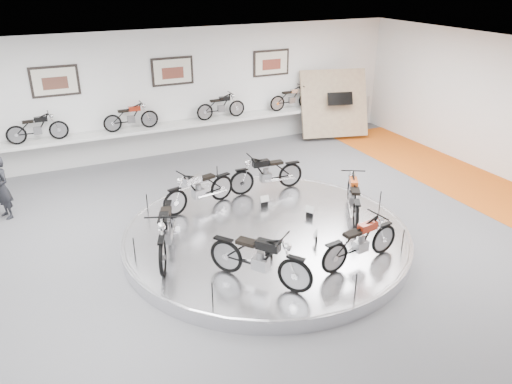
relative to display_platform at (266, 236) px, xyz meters
name	(u,v)px	position (x,y,z in m)	size (l,w,h in m)	color
floor	(272,248)	(0.00, -0.30, -0.15)	(16.00, 16.00, 0.00)	#525254
ceiling	(275,65)	(0.00, -0.30, 3.85)	(16.00, 16.00, 0.00)	white
wall_back	(174,93)	(0.00, 6.70, 1.85)	(16.00, 16.00, 0.00)	white
orange_carpet_strip	(491,193)	(6.80, -0.30, -0.14)	(2.40, 12.60, 0.01)	#CF6507
dado_band	(177,136)	(0.00, 6.68, 0.40)	(15.68, 0.04, 1.10)	#BCBCBA
display_platform	(266,236)	(0.00, 0.00, 0.00)	(6.40, 6.40, 0.30)	silver
platform_rim	(266,231)	(0.00, 0.00, 0.12)	(6.40, 6.40, 0.10)	#B2B2BA
shelf	(178,125)	(0.00, 6.40, 0.85)	(11.00, 0.55, 0.10)	silver
poster_left	(55,81)	(-3.50, 6.66, 2.55)	(1.35, 0.06, 0.88)	beige
poster_center	(173,71)	(0.00, 6.66, 2.55)	(1.35, 0.06, 0.88)	beige
poster_right	(271,63)	(3.50, 6.66, 2.55)	(1.35, 0.06, 0.88)	beige
display_panel	(334,104)	(5.60, 5.80, 1.10)	(2.40, 0.12, 2.40)	tan
shelf_bike_a	(37,130)	(-4.20, 6.40, 1.27)	(1.22, 0.42, 0.73)	black
shelf_bike_b	(131,119)	(-1.50, 6.40, 1.27)	(1.22, 0.42, 0.73)	maroon
shelf_bike_c	(221,108)	(1.50, 6.40, 1.27)	(1.22, 0.42, 0.73)	black
shelf_bike_d	(292,99)	(4.20, 6.40, 1.27)	(1.22, 0.42, 0.73)	#B6B6BA
bike_a	(267,173)	(0.97, 1.93, 0.66)	(1.74, 0.61, 1.02)	black
bike_b	(199,189)	(-0.96, 1.74, 0.65)	(1.70, 0.60, 1.00)	#B6B6BA
bike_c	(165,230)	(-2.30, -0.02, 0.70)	(1.88, 0.66, 1.10)	black
bike_d	(260,257)	(-1.02, -1.75, 0.68)	(1.80, 0.64, 1.06)	black
bike_e	(361,241)	(1.07, -2.00, 0.64)	(1.66, 0.59, 0.98)	maroon
bike_f	(353,196)	(2.19, -0.20, 0.64)	(1.67, 0.59, 0.98)	#D25018
visitor	(2,188)	(-5.28, 3.88, 0.64)	(0.57, 0.38, 1.58)	black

